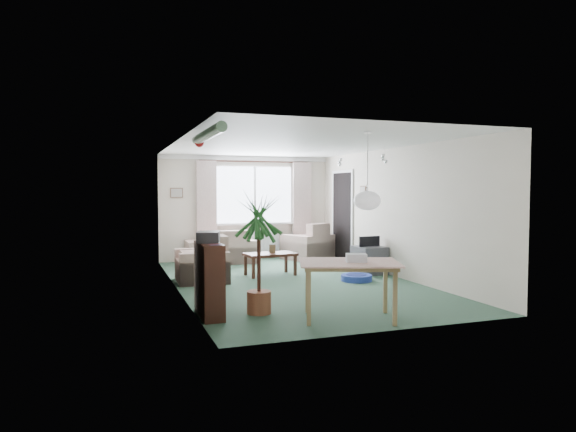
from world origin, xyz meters
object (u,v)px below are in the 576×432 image
object	(u,v)px
sofa	(220,246)
armchair_corner	(307,241)
bookshelf	(209,280)
armchair_left	(202,259)
pet_bed	(356,278)
tv_cube	(369,260)
houseplant	(259,253)
coffee_table	(270,264)
dining_table	(349,291)

from	to	relation	value
sofa	armchair_corner	bearing A→B (deg)	179.85
bookshelf	armchair_corner	bearing A→B (deg)	55.28
armchair_left	bookshelf	distance (m)	2.54
armchair_left	pet_bed	size ratio (longest dim) A/B	1.65
tv_cube	armchair_corner	bearing A→B (deg)	95.44
sofa	armchair_corner	distance (m)	2.05
houseplant	sofa	bearing A→B (deg)	84.25
coffee_table	tv_cube	bearing A→B (deg)	-13.50
coffee_table	tv_cube	world-z (taller)	tv_cube
houseplant	dining_table	distance (m)	1.26
sofa	pet_bed	bearing A→B (deg)	122.11
bookshelf	dining_table	xyz separation A→B (m)	(1.63, -0.71, -0.12)
dining_table	pet_bed	xyz separation A→B (m)	(1.31, 2.37, -0.30)
coffee_table	bookshelf	world-z (taller)	bookshelf
sofa	armchair_left	xyz separation A→B (m)	(-0.78, -2.12, 0.04)
dining_table	pet_bed	distance (m)	2.73
armchair_corner	dining_table	world-z (taller)	armchair_corner
armchair_left	armchair_corner	bearing A→B (deg)	127.91
coffee_table	houseplant	world-z (taller)	houseplant
sofa	armchair_corner	xyz separation A→B (m)	(2.05, -0.02, 0.05)
tv_cube	pet_bed	size ratio (longest dim) A/B	1.06
sofa	pet_bed	world-z (taller)	sofa
dining_table	coffee_table	bearing A→B (deg)	89.26
armchair_left	pet_bed	distance (m)	2.77
sofa	armchair_corner	size ratio (longest dim) A/B	1.56
coffee_table	tv_cube	xyz separation A→B (m)	(1.86, -0.45, 0.05)
armchair_corner	houseplant	distance (m)	5.33
houseplant	armchair_corner	bearing A→B (deg)	61.61
sofa	houseplant	distance (m)	4.74
coffee_table	dining_table	size ratio (longest dim) A/B	0.84
coffee_table	houseplant	bearing A→B (deg)	-110.24
armchair_corner	houseplant	bearing A→B (deg)	37.52
coffee_table	dining_table	distance (m)	3.45
houseplant	tv_cube	world-z (taller)	houseplant
bookshelf	dining_table	size ratio (longest dim) A/B	0.84
tv_cube	pet_bed	distance (m)	0.89
armchair_left	dining_table	size ratio (longest dim) A/B	0.80
bookshelf	houseplant	distance (m)	0.72
armchair_left	tv_cube	xyz separation A→B (m)	(3.20, -0.23, -0.14)
armchair_left	coffee_table	distance (m)	1.37
sofa	coffee_table	world-z (taller)	sofa
dining_table	pet_bed	bearing A→B (deg)	61.01
armchair_corner	houseplant	size ratio (longest dim) A/B	0.59
armchair_corner	sofa	bearing A→B (deg)	-24.79
sofa	bookshelf	bearing A→B (deg)	77.00
tv_cube	coffee_table	bearing A→B (deg)	162.96
houseplant	bookshelf	bearing A→B (deg)	174.75
armchair_corner	tv_cube	xyz separation A→B (m)	(0.37, -2.33, -0.16)
coffee_table	dining_table	bearing A→B (deg)	-90.74
armchair_left	coffee_table	xyz separation A→B (m)	(1.34, 0.22, -0.19)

